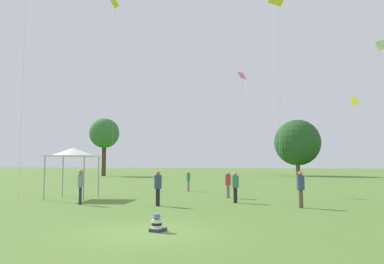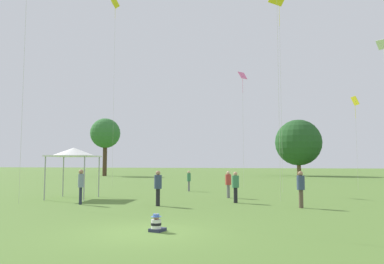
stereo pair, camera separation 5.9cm
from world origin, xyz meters
TOP-DOWN VIEW (x-y plane):
  - ground_plane at (0.00, 0.00)m, footprint 300.00×300.00m
  - seated_toddler at (0.30, 0.23)m, footprint 0.50×0.57m
  - person_standing_1 at (0.79, 12.30)m, footprint 0.42×0.42m
  - person_standing_2 at (-3.03, 17.07)m, footprint 0.31×0.31m
  - person_standing_3 at (-2.04, 7.01)m, footprint 0.48×0.48m
  - person_standing_5 at (5.05, 7.96)m, footprint 0.54×0.54m
  - person_standing_6 at (1.62, 9.49)m, footprint 0.48×0.48m
  - person_standing_7 at (-6.25, 6.64)m, footprint 0.31×0.31m
  - canopy_tent at (-8.53, 9.56)m, footprint 3.05×3.05m
  - kite_0 at (0.62, 22.66)m, footprint 0.86×0.94m
  - kite_2 at (11.54, 18.37)m, footprint 1.12×1.06m
  - kite_3 at (-11.70, 21.44)m, footprint 1.03×0.95m
  - kite_5 at (10.00, 21.68)m, footprint 0.59×0.84m
  - distant_tree_0 at (6.42, 55.25)m, footprint 7.87×7.87m
  - distant_tree_2 at (-25.56, 46.72)m, footprint 5.07×5.07m

SIDE VIEW (x-z plane):
  - ground_plane at x=0.00m, z-range 0.00..0.00m
  - seated_toddler at x=0.30m, z-range -0.05..0.52m
  - person_standing_2 at x=-3.03m, z-range 0.17..1.76m
  - person_standing_1 at x=0.79m, z-range 0.16..1.84m
  - person_standing_6 at x=1.62m, z-range 0.15..1.86m
  - person_standing_3 at x=-2.04m, z-range 0.17..1.97m
  - person_standing_5 at x=5.05m, z-range 0.17..1.97m
  - person_standing_7 at x=-6.25m, z-range 0.22..2.07m
  - canopy_tent at x=-8.53m, z-range 1.27..4.42m
  - distant_tree_0 at x=6.42m, z-range 0.87..10.51m
  - kite_5 at x=10.00m, z-range 3.21..10.89m
  - distant_tree_2 at x=-25.56m, z-range 2.27..12.08m
  - kite_0 at x=0.62m, z-range 4.50..15.09m
  - kite_2 at x=11.54m, z-range 4.91..16.16m
  - kite_3 at x=-11.70m, z-range 7.71..26.00m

